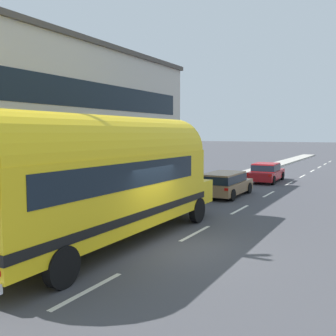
% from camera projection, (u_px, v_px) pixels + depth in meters
% --- Properties ---
extents(ground_plane, '(300.00, 300.00, 0.00)m').
position_uv_depth(ground_plane, '(170.00, 247.00, 12.25)').
color(ground_plane, '#424247').
extents(lane_markings, '(3.75, 80.00, 0.01)m').
position_uv_depth(lane_markings, '(231.00, 190.00, 24.63)').
color(lane_markings, silver).
rests_on(lane_markings, ground).
extents(sidewalk_slab, '(1.80, 90.00, 0.15)m').
position_uv_depth(sidewalk_slab, '(184.00, 192.00, 23.13)').
color(sidewalk_slab, '#ADA89E').
rests_on(sidewalk_slab, ground).
extents(roadside_building, '(8.56, 18.28, 7.84)m').
position_uv_depth(roadside_building, '(26.00, 126.00, 19.67)').
color(roadside_building, beige).
rests_on(roadside_building, ground).
extents(painted_bus, '(2.63, 12.07, 4.12)m').
position_uv_depth(painted_bus, '(98.00, 175.00, 11.82)').
color(painted_bus, yellow).
rests_on(painted_bus, ground).
extents(car_lead, '(2.02, 4.45, 1.37)m').
position_uv_depth(car_lead, '(225.00, 182.00, 21.96)').
color(car_lead, olive).
rests_on(car_lead, ground).
extents(car_second, '(2.03, 4.64, 1.37)m').
position_uv_depth(car_second, '(266.00, 172.00, 28.61)').
color(car_second, '#A5191E').
rests_on(car_second, ground).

